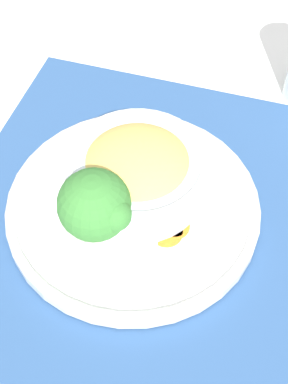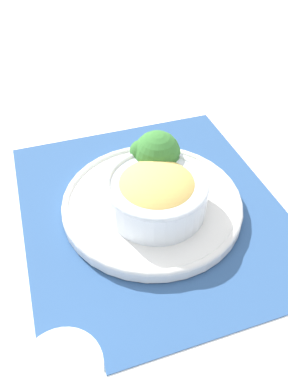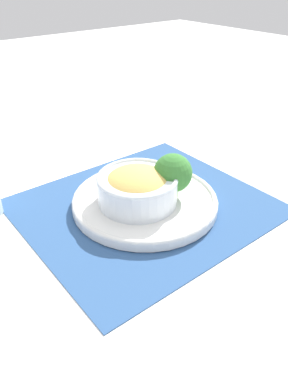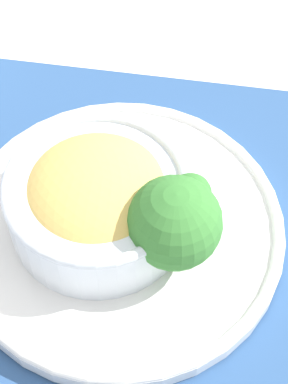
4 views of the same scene
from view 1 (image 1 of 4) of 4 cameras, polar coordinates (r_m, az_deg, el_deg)
The scene contains 7 objects.
ground_plane at distance 0.63m, azimuth -1.15°, elevation -2.27°, with size 4.00×4.00×0.00m, color white.
placemat at distance 0.63m, azimuth -1.15°, elevation -2.16°, with size 0.42×0.47×0.00m.
plate at distance 0.62m, azimuth -1.17°, elevation -1.45°, with size 0.29×0.29×0.02m.
bowl at distance 0.60m, azimuth -0.80°, elevation 2.22°, with size 0.16×0.16×0.07m.
broccoli_floret at distance 0.55m, azimuth -5.27°, elevation -1.44°, with size 0.08×0.08×0.09m.
carrot_slice_near at distance 0.59m, azimuth 2.40°, elevation -4.24°, with size 0.04×0.04×0.01m.
carrot_slice_middle at distance 0.59m, azimuth 3.17°, elevation -3.49°, with size 0.04×0.04×0.01m.
Camera 1 is at (-0.11, 0.34, 0.51)m, focal length 50.00 mm.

